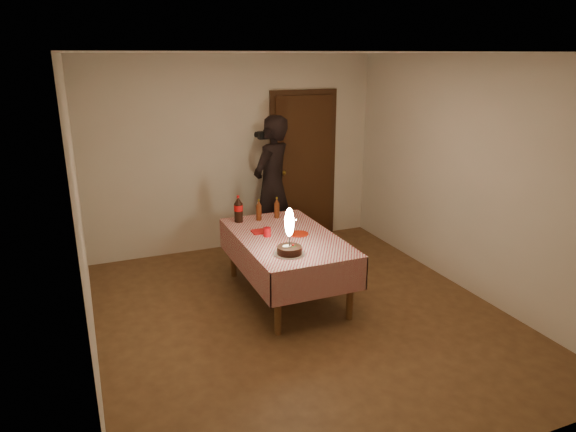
% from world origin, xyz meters
% --- Properties ---
extents(ground, '(4.00, 4.50, 0.01)m').
position_xyz_m(ground, '(0.00, 0.00, 0.00)').
color(ground, brown).
rests_on(ground, ground).
extents(room_shell, '(4.04, 4.54, 2.62)m').
position_xyz_m(room_shell, '(0.03, 0.08, 1.65)').
color(room_shell, beige).
rests_on(room_shell, ground).
extents(dining_table, '(1.02, 1.72, 0.71)m').
position_xyz_m(dining_table, '(0.03, 0.49, 0.61)').
color(dining_table, brown).
rests_on(dining_table, ground).
extents(birthday_cake, '(0.30, 0.30, 0.47)m').
position_xyz_m(birthday_cake, '(-0.14, -0.00, 0.84)').
color(birthday_cake, white).
rests_on(birthday_cake, dining_table).
extents(red_plate, '(0.22, 0.22, 0.01)m').
position_xyz_m(red_plate, '(0.17, 0.49, 0.71)').
color(red_plate, red).
rests_on(red_plate, dining_table).
extents(red_cup, '(0.08, 0.08, 0.10)m').
position_xyz_m(red_cup, '(-0.17, 0.56, 0.76)').
color(red_cup, red).
rests_on(red_cup, dining_table).
extents(clear_cup, '(0.07, 0.07, 0.09)m').
position_xyz_m(clear_cup, '(0.11, 0.60, 0.75)').
color(clear_cup, silver).
rests_on(clear_cup, dining_table).
extents(napkin_stack, '(0.15, 0.15, 0.02)m').
position_xyz_m(napkin_stack, '(-0.21, 0.71, 0.72)').
color(napkin_stack, red).
rests_on(napkin_stack, dining_table).
extents(cola_bottle, '(0.10, 0.10, 0.32)m').
position_xyz_m(cola_bottle, '(-0.30, 1.16, 0.86)').
color(cola_bottle, black).
rests_on(cola_bottle, dining_table).
extents(amber_bottle_left, '(0.06, 0.06, 0.25)m').
position_xyz_m(amber_bottle_left, '(-0.06, 1.13, 0.83)').
color(amber_bottle_left, '#55240E').
rests_on(amber_bottle_left, dining_table).
extents(amber_bottle_right, '(0.06, 0.06, 0.25)m').
position_xyz_m(amber_bottle_right, '(0.17, 1.14, 0.83)').
color(amber_bottle_right, '#55240E').
rests_on(amber_bottle_right, dining_table).
extents(photographer, '(0.80, 0.76, 1.85)m').
position_xyz_m(photographer, '(0.38, 1.85, 0.93)').
color(photographer, black).
rests_on(photographer, ground).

